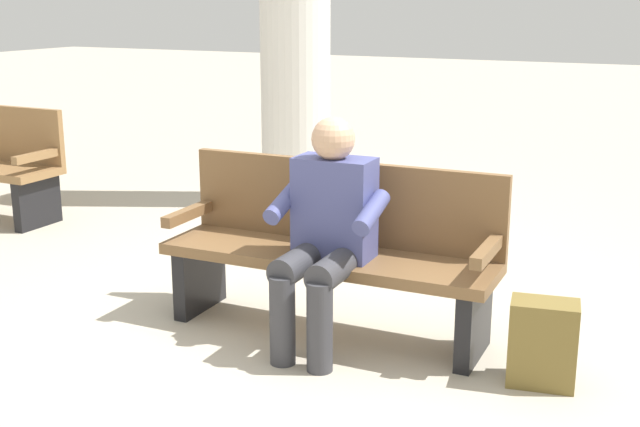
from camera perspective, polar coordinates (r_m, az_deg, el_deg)
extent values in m
plane|color=#B7AD99|center=(4.48, 0.47, -8.19)|extent=(40.00, 40.00, 0.00)
cube|color=brown|center=(4.34, 0.48, -3.08)|extent=(1.81, 0.52, 0.06)
cube|color=brown|center=(4.46, 1.62, 0.82)|extent=(1.80, 0.09, 0.45)
cube|color=brown|center=(4.04, 11.57, -2.53)|extent=(0.07, 0.48, 0.06)
cube|color=brown|center=(4.69, -9.02, 0.03)|extent=(0.07, 0.48, 0.06)
cube|color=black|center=(4.17, 10.63, -7.37)|extent=(0.09, 0.43, 0.39)
cube|color=black|center=(4.78, -8.34, -4.39)|extent=(0.09, 0.43, 0.39)
cube|color=#474C84|center=(4.19, 1.02, 0.40)|extent=(0.41, 0.23, 0.52)
sphere|color=tan|center=(4.10, 0.93, 5.21)|extent=(0.22, 0.22, 0.22)
cylinder|color=#38383D|center=(4.03, 1.10, -3.79)|extent=(0.16, 0.42, 0.15)
cylinder|color=#38383D|center=(4.11, -1.45, -3.42)|extent=(0.16, 0.42, 0.15)
cylinder|color=#38383D|center=(3.96, -0.02, -7.88)|extent=(0.13, 0.13, 0.45)
cylinder|color=#38383D|center=(4.04, -2.62, -7.42)|extent=(0.13, 0.13, 0.45)
cylinder|color=#474C84|center=(4.00, 3.59, 0.08)|extent=(0.10, 0.32, 0.18)
cylinder|color=#474C84|center=(4.19, -2.54, 0.78)|extent=(0.10, 0.32, 0.18)
cube|color=brown|center=(3.97, 15.20, -8.69)|extent=(0.33, 0.24, 0.41)
cube|color=olive|center=(4.10, 15.18, -8.85)|extent=(0.22, 0.08, 0.18)
cube|color=olive|center=(6.69, -19.00, 3.81)|extent=(0.06, 0.48, 0.06)
cube|color=black|center=(6.80, -19.03, 0.73)|extent=(0.08, 0.43, 0.39)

